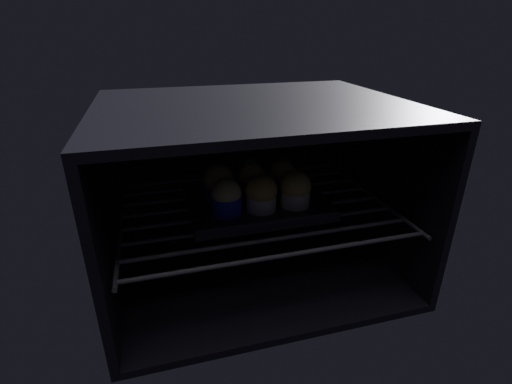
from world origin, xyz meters
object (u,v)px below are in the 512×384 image
Objects in this scene: muffin_row0_col1 at (263,193)px; muffin_row0_col2 at (295,190)px; muffin_row1_col0 at (218,183)px; muffin_row1_col2 at (282,177)px; muffin_row0_col0 at (226,198)px; muffin_row1_col1 at (252,179)px; baking_tray at (256,204)px.

muffin_row0_col1 is 6.84cm from muffin_row0_col2.
muffin_row1_col2 is at bearing -0.21° from muffin_row1_col0.
muffin_row0_col0 is 7.25cm from muffin_row0_col1.
muffin_row1_col0 is 7.33cm from muffin_row1_col1.
muffin_row0_col0 is 0.99× the size of muffin_row1_col2.
muffin_row0_col0 is 14.07cm from muffin_row0_col2.
muffin_row0_col1 is 1.01× the size of muffin_row1_col2.
muffin_row1_col2 is (-0.36, 7.17, 0.11)cm from muffin_row0_col2.
baking_tray is 3.82× the size of muffin_row0_col2.
muffin_row1_col0 is at bearing -179.14° from muffin_row1_col1.
muffin_row1_col1 reaches higher than muffin_row1_col0.
muffin_row1_col0 is (-7.52, 7.33, 0.14)cm from muffin_row0_col1.
muffin_row0_col1 is at bearing -44.25° from muffin_row1_col0.
muffin_row1_col1 reaches higher than muffin_row0_col1.
baking_tray is at bearing -92.81° from muffin_row1_col1.
muffin_row1_col1 is at bearing 0.86° from muffin_row1_col0.
muffin_row1_col2 is at bearing 48.34° from muffin_row0_col1.
muffin_row0_col0 is 15.38cm from muffin_row1_col2.
muffin_row1_col0 reaches higher than muffin_row0_col0.
muffin_row1_col1 is at bearing 45.33° from muffin_row0_col0.
muffin_row1_col1 reaches higher than muffin_row1_col2.
baking_tray is 3.46× the size of muffin_row1_col1.
muffin_row0_col0 is 10.03cm from muffin_row1_col1.
muffin_row0_col1 is at bearing -2.47° from muffin_row0_col0.
baking_tray is 5.51cm from muffin_row0_col1.
muffin_row1_col1 reaches higher than baking_tray.
baking_tray is 8.97cm from muffin_row0_col2.
muffin_row1_col0 is (-0.29, 7.02, 0.30)cm from muffin_row0_col0.
baking_tray is 3.88× the size of muffin_row0_col0.
muffin_row0_col1 is at bearing -179.12° from muffin_row0_col2.
baking_tray is at bearing -26.42° from muffin_row1_col0.
muffin_row0_col2 reaches higher than baking_tray.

